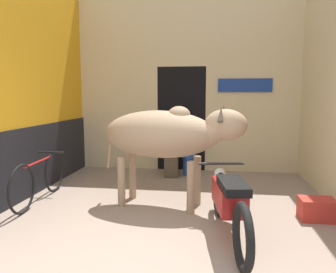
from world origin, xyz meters
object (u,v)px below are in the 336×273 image
motorcycle_near (229,201)px  shopkeeper_seated (172,145)px  bicycle (40,179)px  cow (167,134)px  crate (317,209)px  plastic_stool (189,164)px

motorcycle_near → shopkeeper_seated: (-0.99, 2.75, 0.20)m
motorcycle_near → bicycle: motorcycle_near is taller
cow → motorcycle_near: cow is taller
cow → shopkeeper_seated: (-0.15, 1.78, -0.43)m
shopkeeper_seated → crate: (2.17, -2.03, -0.49)m
crate → cow: bearing=172.9°
motorcycle_near → bicycle: (-2.79, 0.92, -0.08)m
cow → motorcycle_near: (0.84, -0.97, -0.62)m
bicycle → plastic_stool: (2.12, 1.97, -0.14)m
motorcycle_near → crate: bearing=31.6°
plastic_stool → cow: bearing=-95.1°
cow → plastic_stool: size_ratio=5.23×
cow → plastic_stool: 2.10m
shopkeeper_seated → motorcycle_near: bearing=-70.1°
cow → bicycle: size_ratio=1.24×
plastic_stool → crate: 2.85m
plastic_stool → crate: size_ratio=0.93×
plastic_stool → bicycle: bearing=-137.1°
crate → shopkeeper_seated: bearing=136.9°
plastic_stool → motorcycle_near: bearing=-76.9°
plastic_stool → crate: bearing=-49.5°
cow → crate: size_ratio=4.86×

